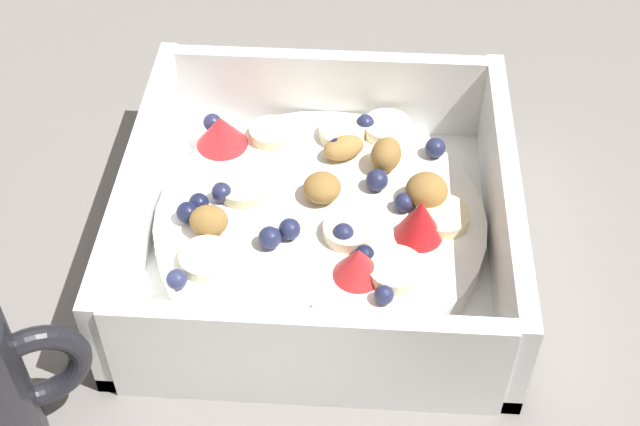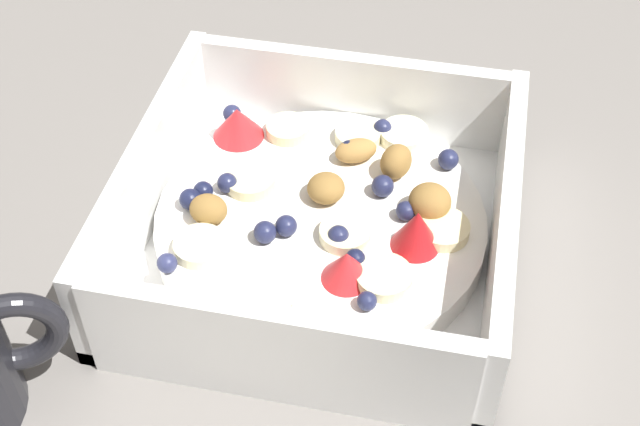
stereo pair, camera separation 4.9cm
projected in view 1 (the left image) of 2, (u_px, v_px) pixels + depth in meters
name	position (u px, v px, depth m)	size (l,w,h in m)	color
ground_plane	(294.00, 246.00, 0.51)	(2.40, 2.40, 0.00)	gray
fruit_bowl	(321.00, 223.00, 0.49)	(0.21, 0.21, 0.07)	white
spoon	(324.00, 112.00, 0.59)	(0.09, 0.17, 0.01)	silver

